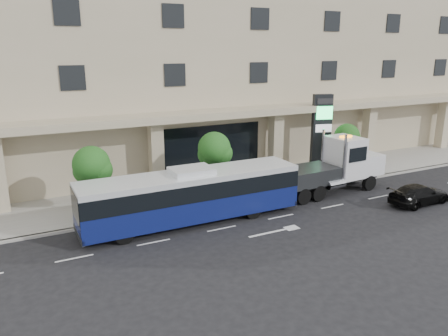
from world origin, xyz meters
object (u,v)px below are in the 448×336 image
at_px(city_bus, 192,195).
at_px(signage_pylon, 321,132).
at_px(black_sedan, 419,194).
at_px(tow_truck, 335,167).

xyz_separation_m(city_bus, signage_pylon, (13.58, 5.31, 1.62)).
xyz_separation_m(black_sedan, signage_pylon, (-0.83, 9.16, 2.64)).
bearing_deg(signage_pylon, city_bus, -142.00).
height_order(city_bus, tow_truck, tow_truck).
distance_m(tow_truck, black_sedan, 5.69).
distance_m(tow_truck, signage_pylon, 5.44).
height_order(city_bus, signage_pylon, signage_pylon).
distance_m(city_bus, tow_truck, 11.18).
relative_size(city_bus, signage_pylon, 2.10).
bearing_deg(black_sedan, signage_pylon, 3.26).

